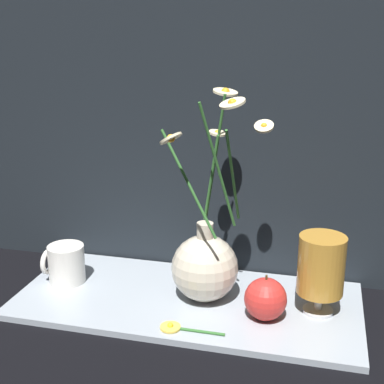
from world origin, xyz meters
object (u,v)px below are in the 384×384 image
(vase_with_flowers, at_px, (205,263))
(yellow_mug, at_px, (65,264))
(tea_glass, at_px, (321,266))
(orange_fruit, at_px, (266,299))

(vase_with_flowers, xyz_separation_m, yellow_mug, (-0.29, 0.00, -0.03))
(tea_glass, xyz_separation_m, orange_fruit, (-0.09, -0.04, -0.05))
(tea_glass, relative_size, orange_fruit, 1.76)
(yellow_mug, bearing_deg, vase_with_flowers, -0.52)
(orange_fruit, bearing_deg, yellow_mug, 173.43)
(vase_with_flowers, height_order, tea_glass, vase_with_flowers)
(vase_with_flowers, distance_m, orange_fruit, 0.13)
(vase_with_flowers, height_order, orange_fruit, vase_with_flowers)
(yellow_mug, bearing_deg, orange_fruit, -6.57)
(yellow_mug, xyz_separation_m, orange_fruit, (0.41, -0.05, -0.00))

